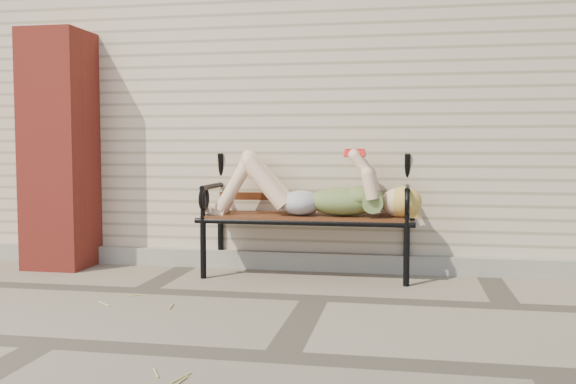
# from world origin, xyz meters

# --- Properties ---
(ground) EXTENTS (80.00, 80.00, 0.00)m
(ground) POSITION_xyz_m (0.00, 0.00, 0.00)
(ground) COLOR #776B5B
(ground) RESTS_ON ground
(house_wall) EXTENTS (8.00, 4.00, 3.00)m
(house_wall) POSITION_xyz_m (0.00, 3.00, 1.50)
(house_wall) COLOR #C4B199
(house_wall) RESTS_ON ground
(foundation_strip) EXTENTS (8.00, 0.10, 0.15)m
(foundation_strip) POSITION_xyz_m (0.00, 0.97, 0.07)
(foundation_strip) COLOR #99968B
(foundation_strip) RESTS_ON ground
(brick_pillar) EXTENTS (0.50, 0.50, 2.00)m
(brick_pillar) POSITION_xyz_m (-2.30, 0.75, 1.00)
(brick_pillar) COLOR #A93026
(brick_pillar) RESTS_ON ground
(garden_bench) EXTENTS (1.77, 0.71, 1.15)m
(garden_bench) POSITION_xyz_m (-0.17, 0.85, 0.64)
(garden_bench) COLOR black
(garden_bench) RESTS_ON ground
(reading_woman) EXTENTS (1.67, 0.38, 0.53)m
(reading_woman) POSITION_xyz_m (-0.16, 0.71, 0.68)
(reading_woman) COLOR #0A3C48
(reading_woman) RESTS_ON ground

